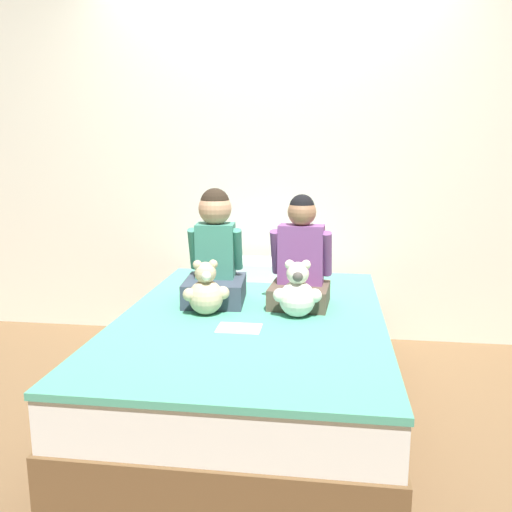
# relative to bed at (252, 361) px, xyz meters

# --- Properties ---
(ground_plane) EXTENTS (14.00, 14.00, 0.00)m
(ground_plane) POSITION_rel_bed_xyz_m (0.00, 0.00, -0.25)
(ground_plane) COLOR brown
(wall_behind_bed) EXTENTS (8.00, 0.06, 2.50)m
(wall_behind_bed) POSITION_rel_bed_xyz_m (0.00, 1.16, 1.00)
(wall_behind_bed) COLOR silver
(wall_behind_bed) RESTS_ON ground_plane
(bed) EXTENTS (1.36, 2.03, 0.51)m
(bed) POSITION_rel_bed_xyz_m (0.00, 0.00, 0.00)
(bed) COLOR brown
(bed) RESTS_ON ground_plane
(child_on_left) EXTENTS (0.35, 0.39, 0.63)m
(child_on_left) POSITION_rel_bed_xyz_m (-0.24, 0.24, 0.52)
(child_on_left) COLOR #384251
(child_on_left) RESTS_ON bed
(child_on_right) EXTENTS (0.34, 0.34, 0.61)m
(child_on_right) POSITION_rel_bed_xyz_m (0.24, 0.24, 0.50)
(child_on_right) COLOR brown
(child_on_right) RESTS_ON bed
(teddy_bear_held_by_left_child) EXTENTS (0.23, 0.18, 0.29)m
(teddy_bear_held_by_left_child) POSITION_rel_bed_xyz_m (-0.24, -0.01, 0.38)
(teddy_bear_held_by_left_child) COLOR #D1B78E
(teddy_bear_held_by_left_child) RESTS_ON bed
(teddy_bear_held_by_right_child) EXTENTS (0.25, 0.19, 0.30)m
(teddy_bear_held_by_right_child) POSITION_rel_bed_xyz_m (0.23, 0.01, 0.38)
(teddy_bear_held_by_right_child) COLOR silver
(teddy_bear_held_by_right_child) RESTS_ON bed
(pillow_at_headboard) EXTENTS (0.56, 0.31, 0.11)m
(pillow_at_headboard) POSITION_rel_bed_xyz_m (0.00, 0.83, 0.31)
(pillow_at_headboard) COLOR white
(pillow_at_headboard) RESTS_ON bed
(sign_card) EXTENTS (0.21, 0.15, 0.00)m
(sign_card) POSITION_rel_bed_xyz_m (-0.03, -0.22, 0.26)
(sign_card) COLOR white
(sign_card) RESTS_ON bed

